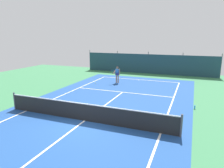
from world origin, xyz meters
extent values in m
plane|color=#387A4C|center=(0.00, 0.00, 0.00)|extent=(36.00, 36.00, 0.00)
cube|color=#1E478C|center=(0.00, 0.00, 0.00)|extent=(11.02, 26.60, 0.01)
cube|color=white|center=(0.00, 11.90, 0.01)|extent=(8.22, 0.10, 0.01)
cube|color=white|center=(-4.11, 0.00, 0.01)|extent=(0.10, 23.80, 0.01)
cube|color=white|center=(4.11, 0.00, 0.01)|extent=(0.10, 23.80, 0.01)
cube|color=white|center=(0.00, 6.40, 0.01)|extent=(8.22, 0.10, 0.01)
cube|color=white|center=(0.00, 0.00, 0.01)|extent=(0.10, 12.80, 0.01)
cube|color=white|center=(0.00, 11.75, 0.01)|extent=(0.10, 0.30, 0.01)
cube|color=black|center=(0.00, 0.00, 0.47)|extent=(9.92, 0.03, 0.95)
cube|color=white|center=(0.00, 0.00, 0.97)|extent=(9.92, 0.04, 0.05)
cylinder|color=#47474C|center=(-5.01, 0.00, 0.55)|extent=(0.10, 0.10, 1.10)
cylinder|color=#47474C|center=(5.01, 0.00, 0.55)|extent=(0.10, 0.10, 1.10)
cube|color=#1E3D4C|center=(0.00, 16.06, 1.20)|extent=(16.22, 0.06, 2.40)
cylinder|color=#595B60|center=(-8.11, 16.12, 1.35)|extent=(0.08, 0.08, 2.70)
cylinder|color=#595B60|center=(-4.05, 16.12, 1.35)|extent=(0.08, 0.08, 2.70)
cylinder|color=#595B60|center=(0.00, 16.12, 1.35)|extent=(0.08, 0.08, 2.70)
cylinder|color=#595B60|center=(4.05, 16.12, 1.35)|extent=(0.08, 0.08, 2.70)
cylinder|color=#595B60|center=(8.11, 16.12, 1.35)|extent=(0.08, 0.08, 2.70)
cube|color=#234C1E|center=(0.00, 16.66, 0.55)|extent=(14.60, 0.70, 1.10)
cylinder|color=#9E7051|center=(-1.56, 9.60, 0.41)|extent=(0.12, 0.12, 0.82)
cylinder|color=#9E7051|center=(-1.76, 9.63, 0.41)|extent=(0.12, 0.12, 0.82)
cylinder|color=navy|center=(-1.66, 9.62, 0.90)|extent=(0.40, 0.40, 0.22)
cube|color=#2D6BB7|center=(-1.66, 9.62, 1.10)|extent=(0.38, 0.25, 0.56)
sphere|color=#9E7051|center=(-1.66, 9.62, 1.53)|extent=(0.22, 0.22, 0.22)
cylinder|color=black|center=(-1.66, 9.62, 1.62)|extent=(0.23, 0.23, 0.04)
cylinder|color=#9E7051|center=(-1.43, 9.58, 1.13)|extent=(0.09, 0.09, 0.58)
cylinder|color=#9E7051|center=(-1.91, 9.53, 1.13)|extent=(0.16, 0.53, 0.41)
cylinder|color=black|center=(-2.00, 9.24, 1.02)|extent=(0.07, 0.28, 0.13)
torus|color=teal|center=(-2.00, 9.24, 1.24)|extent=(0.32, 0.17, 0.29)
sphere|color=#CCDB33|center=(3.77, 9.01, 0.03)|extent=(0.07, 0.07, 0.07)
sphere|color=#CCDB33|center=(-3.56, 8.53, 0.03)|extent=(0.07, 0.07, 0.07)
cube|color=black|center=(2.42, 18.95, 0.72)|extent=(2.26, 4.37, 0.80)
cube|color=#2D333D|center=(2.42, 18.95, 1.40)|extent=(1.73, 2.05, 0.56)
cylinder|color=black|center=(1.68, 20.34, 0.32)|extent=(0.29, 0.66, 0.64)
cylinder|color=black|center=(3.46, 20.14, 0.32)|extent=(0.29, 0.66, 0.64)
cylinder|color=black|center=(1.39, 17.75, 0.32)|extent=(0.29, 0.66, 0.64)
cylinder|color=black|center=(3.17, 17.55, 0.32)|extent=(0.29, 0.66, 0.64)
cylinder|color=#338CD8|center=(5.59, 4.26, 0.12)|extent=(0.08, 0.08, 0.24)
camera|label=1|loc=(5.30, -9.24, 4.50)|focal=33.04mm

